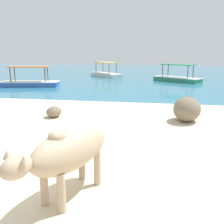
{
  "coord_description": "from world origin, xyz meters",
  "views": [
    {
      "loc": [
        1.17,
        -3.74,
        2.19
      ],
      "look_at": [
        -0.01,
        3.0,
        0.55
      ],
      "focal_mm": 40.2,
      "sensor_mm": 36.0,
      "label": 1
    }
  ],
  "objects_px": {
    "boat_blue": "(30,82)",
    "cow": "(69,150)",
    "boat_white": "(106,74)",
    "boat_green": "(177,78)"
  },
  "relations": [
    {
      "from": "boat_green",
      "to": "boat_white",
      "type": "bearing_deg",
      "value": 10.95
    },
    {
      "from": "boat_blue",
      "to": "boat_green",
      "type": "height_order",
      "value": "same"
    },
    {
      "from": "boat_white",
      "to": "cow",
      "type": "bearing_deg",
      "value": -34.86
    },
    {
      "from": "cow",
      "to": "boat_white",
      "type": "xyz_separation_m",
      "value": [
        -3.27,
        19.18,
        -0.49
      ]
    },
    {
      "from": "cow",
      "to": "boat_blue",
      "type": "height_order",
      "value": "boat_blue"
    },
    {
      "from": "boat_blue",
      "to": "cow",
      "type": "bearing_deg",
      "value": -71.11
    },
    {
      "from": "boat_white",
      "to": "boat_blue",
      "type": "bearing_deg",
      "value": -70.18
    },
    {
      "from": "boat_blue",
      "to": "boat_white",
      "type": "bearing_deg",
      "value": 53.2
    },
    {
      "from": "cow",
      "to": "boat_white",
      "type": "relative_size",
      "value": 0.58
    },
    {
      "from": "boat_white",
      "to": "boat_green",
      "type": "bearing_deg",
      "value": 20.29
    }
  ]
}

